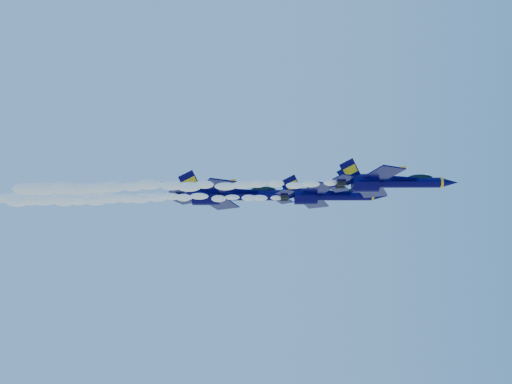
{
  "coord_description": "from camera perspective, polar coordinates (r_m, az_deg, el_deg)",
  "views": [
    {
      "loc": [
        -1.0,
        -82.31,
        127.32
      ],
      "look_at": [
        -1.41,
        -4.39,
        152.42
      ],
      "focal_mm": 40.0,
      "sensor_mm": 36.0,
      "label": 1
    }
  ],
  "objects": [
    {
      "name": "smoke_trail_jet_lead",
      "position": [
        71.74,
        -8.1,
        0.62
      ],
      "size": [
        40.51,
        1.81,
        1.63
      ],
      "primitive_type": "ellipsoid",
      "color": "white"
    },
    {
      "name": "jet_lead",
      "position": [
        72.94,
        13.18,
        0.95
      ],
      "size": [
        15.17,
        12.45,
        5.64
      ],
      "color": "#040037"
    },
    {
      "name": "jet_second",
      "position": [
        84.4,
        7.1,
        -0.37
      ],
      "size": [
        15.74,
        12.91,
        5.85
      ],
      "color": "#040037"
    },
    {
      "name": "jet_third",
      "position": [
        90.85,
        -2.52,
        -0.28
      ],
      "size": [
        20.03,
        16.43,
        7.44
      ],
      "color": "#040037"
    },
    {
      "name": "smoke_trail_jet_second",
      "position": [
        85.38,
        -11.18,
        -0.66
      ],
      "size": [
        40.51,
        1.88,
        1.69
      ],
      "primitive_type": "ellipsoid",
      "color": "white"
    },
    {
      "name": "smoke_trail_jet_third",
      "position": [
        96.52,
        -19.87,
        -0.55
      ],
      "size": [
        40.51,
        2.39,
        2.15
      ],
      "primitive_type": "ellipsoid",
      "color": "white"
    }
  ]
}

